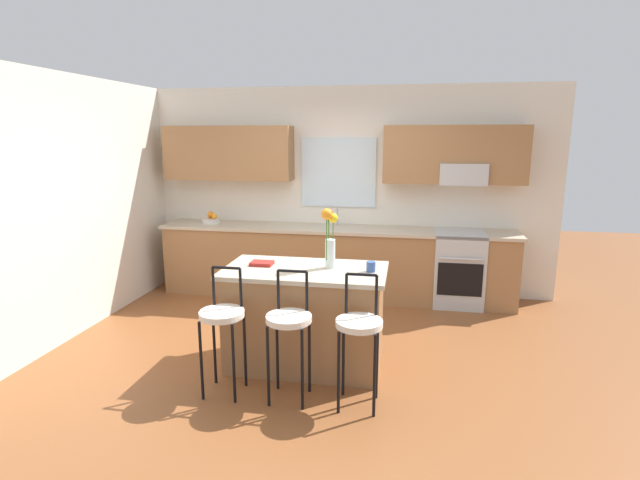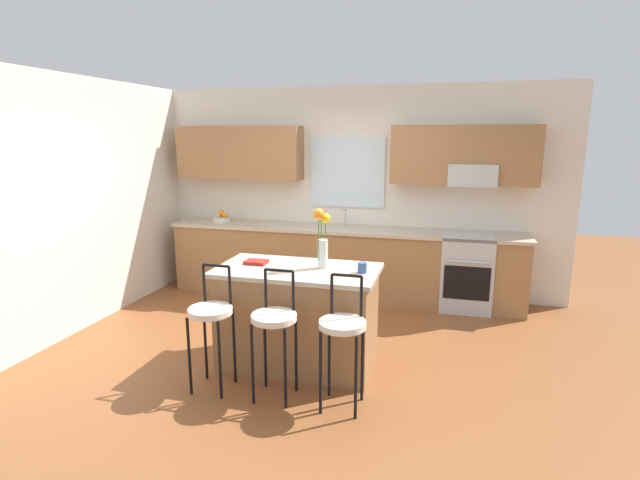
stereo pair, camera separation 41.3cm
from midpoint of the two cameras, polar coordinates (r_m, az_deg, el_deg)
ground_plane at (r=4.93m, az=0.57°, el=-12.79°), size 14.00×14.00×0.00m
wall_left at (r=5.95m, az=-23.30°, el=4.15°), size 0.12×4.60×2.70m
back_wall_assembly at (r=6.43m, az=5.32°, el=7.03°), size 5.60×0.50×2.70m
counter_run at (r=6.33m, az=4.43°, el=-2.61°), size 4.56×0.64×0.92m
sink_faucet at (r=6.35m, az=4.84°, el=2.90°), size 0.02×0.13×0.23m
oven_range at (r=6.23m, az=18.63°, el=-3.54°), size 0.60×0.64×0.92m
kitchen_island at (r=4.48m, az=0.05°, el=-8.99°), size 1.45×0.79×0.92m
bar_stool_near at (r=4.06m, az=-9.82°, el=-8.86°), size 0.36×0.36×1.04m
bar_stool_middle at (r=3.87m, az=-2.30°, el=-9.74°), size 0.36×0.36×1.04m
bar_stool_far at (r=3.76m, az=5.87°, el=-10.51°), size 0.36×0.36×1.04m
flower_vase at (r=4.27m, az=3.01°, el=0.53°), size 0.14×0.15×0.54m
mug_ceramic at (r=4.22m, az=7.78°, el=-3.27°), size 0.08×0.08×0.09m
cookbook at (r=4.49m, az=-4.89°, el=-2.62°), size 0.20×0.15×0.03m
fruit_bowl_oranges at (r=6.74m, az=-9.72°, el=2.52°), size 0.24×0.24×0.16m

